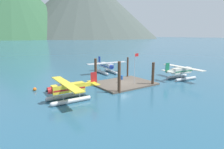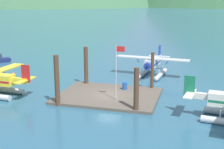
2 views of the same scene
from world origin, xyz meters
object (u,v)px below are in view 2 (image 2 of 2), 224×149
(fuel_drum, at_px, (125,86))
(seaplane_silver_bow_right, at_px, (152,65))
(flagpole, at_px, (117,66))
(mooring_buoy, at_px, (14,75))

(fuel_drum, height_order, seaplane_silver_bow_right, seaplane_silver_bow_right)
(flagpole, xyz_separation_m, seaplane_silver_bow_right, (1.84, 12.76, -2.42))
(seaplane_silver_bow_right, bearing_deg, fuel_drum, -102.63)
(flagpole, height_order, mooring_buoy, flagpole)
(fuel_drum, height_order, mooring_buoy, fuel_drum)
(fuel_drum, bearing_deg, seaplane_silver_bow_right, 77.37)
(fuel_drum, distance_m, seaplane_silver_bow_right, 9.01)
(flagpole, xyz_separation_m, fuel_drum, (-0.12, 4.01, -3.26))
(flagpole, distance_m, fuel_drum, 5.17)
(flagpole, relative_size, mooring_buoy, 9.87)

